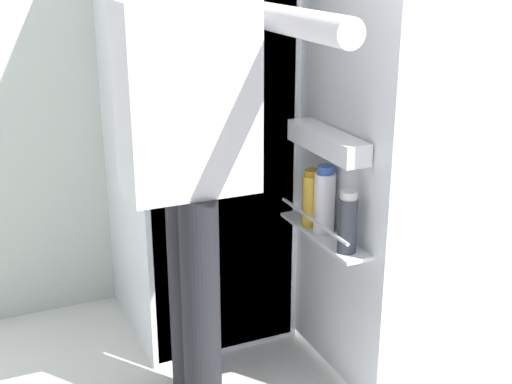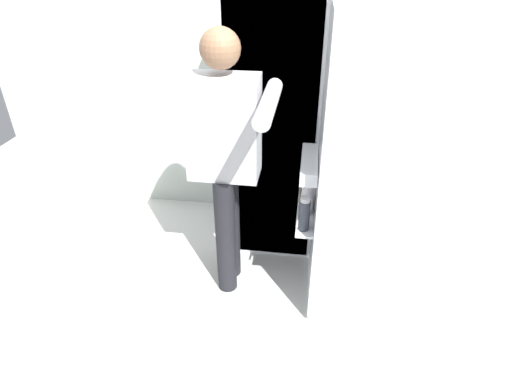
{
  "view_description": "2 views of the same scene",
  "coord_description": "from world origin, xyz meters",
  "views": [
    {
      "loc": [
        -0.84,
        -1.89,
        1.47
      ],
      "look_at": [
        0.01,
        -0.0,
        0.74
      ],
      "focal_mm": 48.31,
      "sensor_mm": 36.0,
      "label": 1
    },
    {
      "loc": [
        0.23,
        -2.06,
        1.91
      ],
      "look_at": [
        -0.04,
        -0.08,
        0.71
      ],
      "focal_mm": 29.21,
      "sensor_mm": 36.0,
      "label": 2
    }
  ],
  "objects": [
    {
      "name": "kitchen_wall",
      "position": [
        0.0,
        0.92,
        1.22
      ],
      "size": [
        4.4,
        0.1,
        2.44
      ],
      "primitive_type": "cube",
      "color": "beige",
      "rests_on": "ground_plane"
    },
    {
      "name": "refrigerator",
      "position": [
        0.02,
        0.51,
        0.86
      ],
      "size": [
        0.64,
        1.19,
        1.72
      ],
      "color": "silver",
      "rests_on": "ground_plane"
    },
    {
      "name": "ground_plane",
      "position": [
        0.0,
        0.0,
        0.0
      ],
      "size": [
        6.21,
        6.21,
        0.0
      ],
      "primitive_type": "plane",
      "color": "silver"
    },
    {
      "name": "person",
      "position": [
        -0.21,
        -0.03,
        0.93
      ],
      "size": [
        0.5,
        0.69,
        1.58
      ],
      "color": "black",
      "rests_on": "ground_plane"
    }
  ]
}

